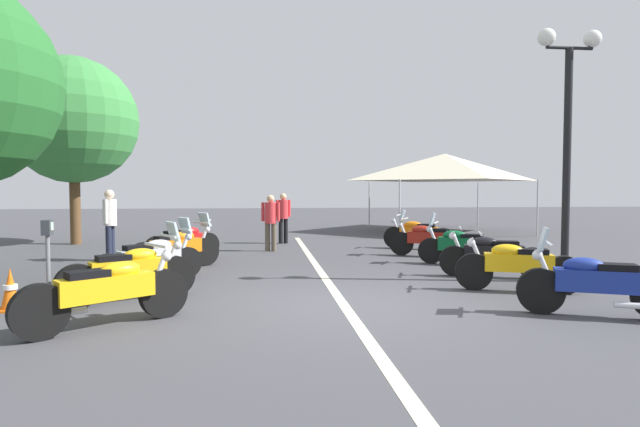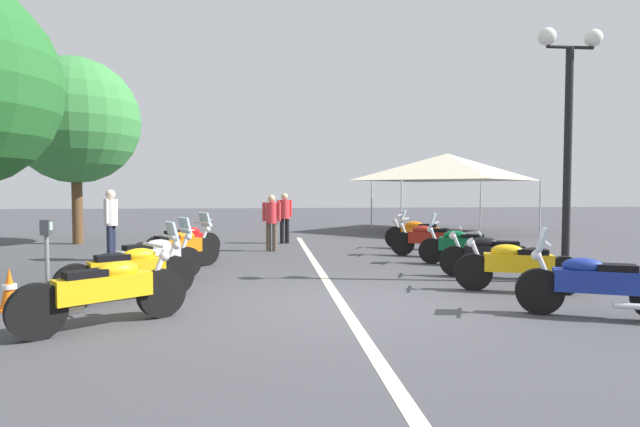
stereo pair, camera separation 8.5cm
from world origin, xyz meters
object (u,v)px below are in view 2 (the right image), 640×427
bystander_0 (285,214)px  roadside_tree_1 (75,121)px  motorcycle_right_row_0 (595,283)px  motorcycle_right_row_3 (461,245)px  street_lamp_twin_globe (569,109)px  motorcycle_left_row_2 (151,258)px  bystander_1 (111,219)px  motorcycle_left_row_1 (130,271)px  motorcycle_right_row_5 (419,233)px  motorcycle_right_row_2 (493,255)px  motorcycle_right_row_1 (517,265)px  bystander_2 (272,218)px  parking_meter (47,247)px  event_tent (447,167)px  motorcycle_left_row_4 (185,242)px  motorcycle_left_row_3 (178,247)px  motorcycle_right_row_4 (428,239)px  motorcycle_left_row_0 (106,291)px  traffic_cone_0 (10,290)px

bystander_0 → roadside_tree_1: 7.21m
motorcycle_right_row_0 → motorcycle_right_row_3: size_ratio=1.06×
street_lamp_twin_globe → bystander_0: street_lamp_twin_globe is taller
motorcycle_left_row_2 → roadside_tree_1: roadside_tree_1 is taller
motorcycle_right_row_0 → bystander_1: 10.40m
motorcycle_left_row_1 → bystander_0: bystander_0 is taller
motorcycle_right_row_3 → bystander_0: bystander_0 is taller
motorcycle_right_row_3 → motorcycle_right_row_5: 3.14m
motorcycle_right_row_2 → roadside_tree_1: (7.26, 10.41, 3.44)m
motorcycle_left_row_2 → motorcycle_right_row_3: motorcycle_left_row_2 is taller
bystander_0 → motorcycle_right_row_3: bearing=-167.7°
motorcycle_right_row_1 → bystander_2: 7.38m
motorcycle_right_row_0 → bystander_0: 10.61m
motorcycle_right_row_1 → parking_meter: bearing=22.5°
parking_meter → motorcycle_right_row_0: bearing=-14.3°
motorcycle_right_row_2 → event_tent: event_tent is taller
motorcycle_left_row_2 → bystander_2: bearing=25.9°
street_lamp_twin_globe → bystander_2: bearing=45.3°
motorcycle_left_row_4 → motorcycle_left_row_3: bearing=-126.3°
motorcycle_right_row_2 → motorcycle_left_row_4: bearing=-6.8°
motorcycle_right_row_4 → bystander_1: 7.95m
motorcycle_left_row_1 → motorcycle_right_row_5: size_ratio=0.99×
motorcycle_left_row_2 → motorcycle_right_row_0: size_ratio=0.90×
motorcycle_left_row_0 → motorcycle_right_row_4: bearing=7.7°
motorcycle_left_row_4 → motorcycle_right_row_2: bearing=-65.1°
bystander_0 → event_tent: size_ratio=0.28×
motorcycle_right_row_1 → motorcycle_right_row_3: 3.05m
motorcycle_left_row_4 → bystander_0: size_ratio=1.02×
motorcycle_left_row_3 → street_lamp_twin_globe: street_lamp_twin_globe is taller
motorcycle_left_row_1 → street_lamp_twin_globe: street_lamp_twin_globe is taller
motorcycle_left_row_0 → bystander_1: bystander_1 is taller
motorcycle_left_row_2 → motorcycle_left_row_3: size_ratio=1.02×
motorcycle_left_row_1 → motorcycle_right_row_3: (3.09, -6.54, -0.02)m
motorcycle_right_row_4 → bystander_2: size_ratio=1.19×
motorcycle_left_row_3 → bystander_2: (2.98, -2.07, 0.45)m
motorcycle_right_row_1 → traffic_cone_0: bearing=23.1°
motorcycle_right_row_3 → traffic_cone_0: 8.82m
motorcycle_left_row_3 → motorcycle_right_row_1: (-3.16, -6.13, -0.01)m
motorcycle_right_row_4 → motorcycle_left_row_4: bearing=25.8°
motorcycle_left_row_3 → motorcycle_right_row_4: size_ratio=0.92×
motorcycle_left_row_1 → bystander_2: size_ratio=1.19×
parking_meter → motorcycle_right_row_1: bearing=-1.2°
motorcycle_right_row_5 → bystander_2: 4.30m
motorcycle_right_row_0 → motorcycle_right_row_4: 6.31m
motorcycle_left_row_3 → bystander_2: 3.65m
motorcycle_right_row_5 → parking_meter: bearing=66.4°
parking_meter → roadside_tree_1: (9.02, 2.80, 3.00)m
event_tent → motorcycle_right_row_1: bearing=165.4°
motorcycle_right_row_1 → parking_meter: (-0.36, 7.38, 0.44)m
motorcycle_right_row_1 → traffic_cone_0: (-0.45, 7.87, -0.16)m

